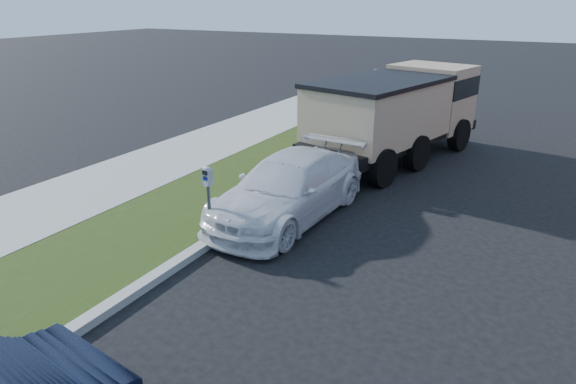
% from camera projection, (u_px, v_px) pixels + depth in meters
% --- Properties ---
extents(ground, '(120.00, 120.00, 0.00)m').
position_uv_depth(ground, '(329.00, 273.00, 9.43)').
color(ground, black).
rests_on(ground, ground).
extents(streetside, '(6.12, 50.00, 0.15)m').
position_uv_depth(streetside, '(167.00, 187.00, 13.53)').
color(streetside, gray).
rests_on(streetside, ground).
extents(parking_meter, '(0.22, 0.16, 1.49)m').
position_uv_depth(parking_meter, '(208.00, 186.00, 10.23)').
color(parking_meter, '#3F4247').
rests_on(parking_meter, ground).
extents(white_wagon, '(2.24, 4.96, 1.41)m').
position_uv_depth(white_wagon, '(289.00, 188.00, 11.62)').
color(white_wagon, silver).
rests_on(white_wagon, ground).
extents(dump_truck, '(4.02, 7.17, 2.66)m').
position_uv_depth(dump_truck, '(399.00, 109.00, 15.88)').
color(dump_truck, black).
rests_on(dump_truck, ground).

